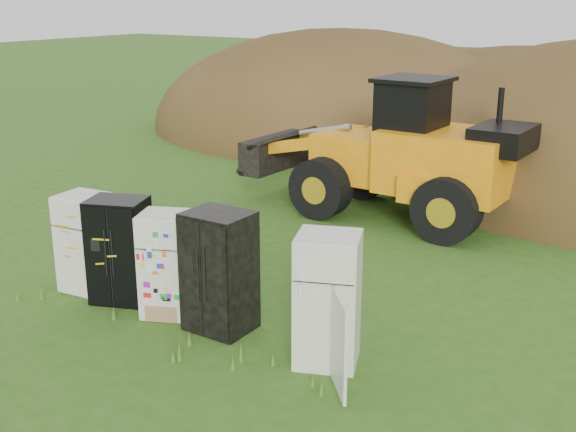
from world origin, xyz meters
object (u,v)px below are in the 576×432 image
(fridge_open_door, at_px, (328,300))
(fridge_black_side, at_px, (120,250))
(fridge_dark_mid, at_px, (220,272))
(wheel_loader, at_px, (378,146))
(fridge_sticker, at_px, (166,264))
(fridge_leftmost, at_px, (85,242))

(fridge_open_door, bearing_deg, fridge_black_side, 158.93)
(fridge_dark_mid, distance_m, wheel_loader, 6.84)
(fridge_sticker, height_order, wheel_loader, wheel_loader)
(fridge_dark_mid, bearing_deg, fridge_sticker, -177.94)
(fridge_sticker, height_order, fridge_open_door, fridge_open_door)
(fridge_leftmost, bearing_deg, fridge_dark_mid, -5.64)
(fridge_sticker, height_order, fridge_dark_mid, fridge_dark_mid)
(fridge_leftmost, relative_size, fridge_open_door, 0.91)
(fridge_open_door, height_order, wheel_loader, wheel_loader)
(fridge_leftmost, height_order, wheel_loader, wheel_loader)
(fridge_sticker, distance_m, fridge_dark_mid, 1.05)
(fridge_leftmost, bearing_deg, wheel_loader, 65.95)
(fridge_black_side, bearing_deg, fridge_leftmost, 158.14)
(fridge_open_door, bearing_deg, wheel_loader, 89.70)
(fridge_black_side, distance_m, fridge_dark_mid, 2.06)
(fridge_black_side, xyz_separation_m, fridge_sticker, (1.02, 0.01, -0.04))
(fridge_dark_mid, height_order, wheel_loader, wheel_loader)
(fridge_dark_mid, xyz_separation_m, fridge_open_door, (1.89, -0.02, 0.01))
(fridge_open_door, bearing_deg, fridge_sticker, 158.87)
(fridge_dark_mid, bearing_deg, fridge_leftmost, -179.16)
(fridge_dark_mid, bearing_deg, fridge_black_side, -178.66)
(fridge_leftmost, xyz_separation_m, fridge_black_side, (0.83, -0.01, 0.03))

